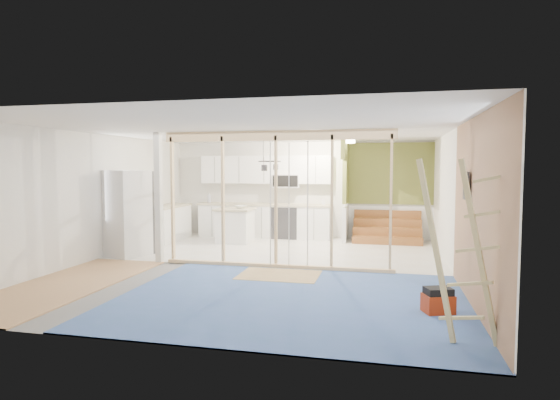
% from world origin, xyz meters
% --- Properties ---
extents(room, '(7.01, 8.01, 2.61)m').
position_xyz_m(room, '(0.00, 0.00, 1.30)').
color(room, slate).
rests_on(room, ground).
extents(floor_overlays, '(7.00, 8.00, 0.03)m').
position_xyz_m(floor_overlays, '(0.07, 0.06, 0.01)').
color(floor_overlays, silver).
rests_on(floor_overlays, room).
extents(stud_frame, '(4.66, 0.14, 2.60)m').
position_xyz_m(stud_frame, '(-0.24, -0.00, 1.59)').
color(stud_frame, beige).
rests_on(stud_frame, room).
extents(base_cabinets, '(4.45, 2.24, 0.93)m').
position_xyz_m(base_cabinets, '(-1.61, 3.36, 0.47)').
color(base_cabinets, white).
rests_on(base_cabinets, room).
extents(upper_cabinets, '(3.60, 0.41, 0.85)m').
position_xyz_m(upper_cabinets, '(-0.84, 3.82, 1.82)').
color(upper_cabinets, white).
rests_on(upper_cabinets, room).
extents(green_partition, '(2.25, 1.51, 2.60)m').
position_xyz_m(green_partition, '(2.04, 3.66, 0.94)').
color(green_partition, olive).
rests_on(green_partition, room).
extents(pot_rack, '(0.52, 0.52, 0.72)m').
position_xyz_m(pot_rack, '(-0.31, 1.89, 2.00)').
color(pot_rack, black).
rests_on(pot_rack, room).
extents(sheathing_panel, '(0.02, 4.00, 2.60)m').
position_xyz_m(sheathing_panel, '(3.48, -2.00, 1.30)').
color(sheathing_panel, tan).
rests_on(sheathing_panel, room).
extents(electrical_panel, '(0.04, 0.30, 0.40)m').
position_xyz_m(electrical_panel, '(3.43, -1.40, 1.65)').
color(electrical_panel, '#39393E').
rests_on(electrical_panel, room).
extents(ceiling_light, '(0.32, 0.32, 0.08)m').
position_xyz_m(ceiling_light, '(1.40, 3.00, 2.54)').
color(ceiling_light, '#FFEABF').
rests_on(ceiling_light, room).
extents(fridge, '(1.03, 0.99, 1.85)m').
position_xyz_m(fridge, '(-3.10, 0.45, 0.93)').
color(fridge, silver).
rests_on(fridge, room).
extents(island, '(0.91, 0.91, 0.88)m').
position_xyz_m(island, '(-1.40, 2.70, 0.44)').
color(island, white).
rests_on(island, room).
extents(bowl, '(0.38, 0.38, 0.07)m').
position_xyz_m(bowl, '(-1.26, 2.72, 0.92)').
color(bowl, white).
rests_on(bowl, island).
extents(soap_bottle_a, '(0.14, 0.14, 0.29)m').
position_xyz_m(soap_bottle_a, '(-2.50, 3.72, 1.07)').
color(soap_bottle_a, '#B2B5C6').
rests_on(soap_bottle_a, base_cabinets).
extents(soap_bottle_b, '(0.10, 0.10, 0.19)m').
position_xyz_m(soap_bottle_b, '(0.70, 3.72, 1.02)').
color(soap_bottle_b, white).
rests_on(soap_bottle_b, base_cabinets).
extents(toolbox, '(0.44, 0.39, 0.35)m').
position_xyz_m(toolbox, '(3.00, -2.21, 0.17)').
color(toolbox, '#9C2A0E').
rests_on(toolbox, room).
extents(ladder, '(1.05, 0.24, 1.99)m').
position_xyz_m(ladder, '(3.13, -3.20, 1.02)').
color(ladder, '#D3C481').
rests_on(ladder, room).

